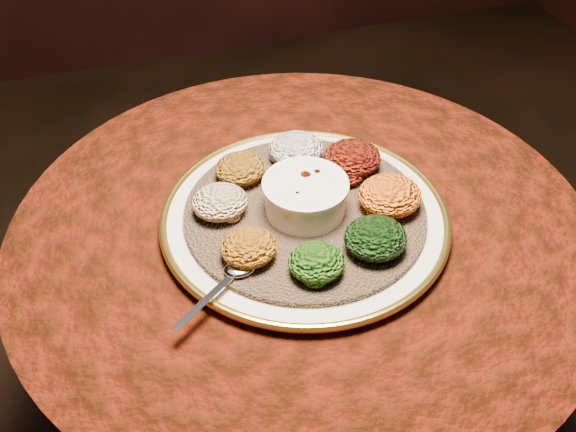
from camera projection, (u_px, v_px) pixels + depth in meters
name	position (u px, v px, depth m)	size (l,w,h in m)	color
table	(301.00, 293.00, 1.17)	(0.96, 0.96, 0.73)	black
platter	(305.00, 217.00, 1.04)	(0.52, 0.52, 0.02)	silver
injera	(305.00, 212.00, 1.03)	(0.39, 0.39, 0.01)	brown
stew_bowl	(305.00, 194.00, 1.01)	(0.14, 0.14, 0.06)	white
spoon	(235.00, 273.00, 0.92)	(0.14, 0.10, 0.01)	silver
portion_ayib	(296.00, 149.00, 1.11)	(0.10, 0.09, 0.05)	white
portion_kitfo	(352.00, 158.00, 1.09)	(0.10, 0.09, 0.05)	black
portion_tikil	(390.00, 195.00, 1.02)	(0.10, 0.10, 0.05)	#C66D10
portion_gomen	(375.00, 238.00, 0.95)	(0.10, 0.09, 0.05)	black
portion_mixveg	(317.00, 262.00, 0.92)	(0.08, 0.08, 0.04)	#9E440A
portion_kik	(249.00, 247.00, 0.94)	(0.08, 0.08, 0.04)	#A85C0E
portion_timatim	(220.00, 202.00, 1.01)	(0.09, 0.08, 0.04)	#700E06
portion_shiro	(240.00, 168.00, 1.08)	(0.09, 0.08, 0.04)	#8C6211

